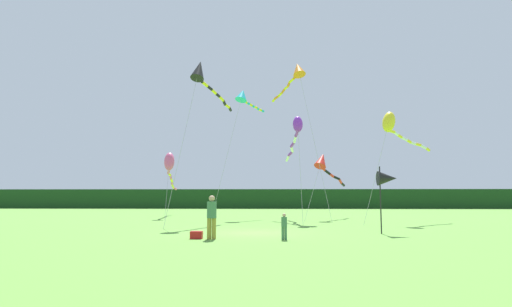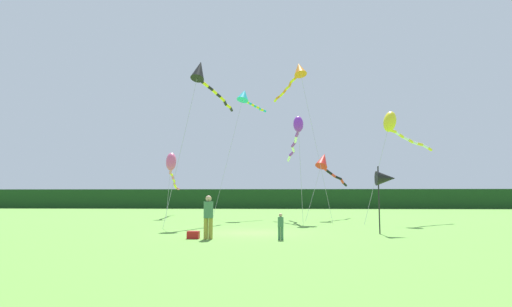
{
  "view_description": "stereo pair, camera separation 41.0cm",
  "coord_description": "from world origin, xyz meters",
  "views": [
    {
      "loc": [
        0.98,
        -20.48,
        1.72
      ],
      "look_at": [
        0.0,
        6.0,
        4.5
      ],
      "focal_mm": 29.27,
      "sensor_mm": 36.0,
      "label": 1
    },
    {
      "loc": [
        1.39,
        -20.46,
        1.72
      ],
      "look_at": [
        0.0,
        6.0,
        4.5
      ],
      "focal_mm": 29.27,
      "sensor_mm": 36.0,
      "label": 2
    }
  ],
  "objects": [
    {
      "name": "kite_black",
      "position": [
        -3.65,
        6.58,
        9.92
      ],
      "size": [
        2.89,
        8.89,
        10.93
      ],
      "color": "#B2B2B2",
      "rests_on": "ground"
    },
    {
      "name": "banner_flag_pole",
      "position": [
        6.5,
        -0.36,
        2.59
      ],
      "size": [
        0.9,
        0.7,
        3.19
      ],
      "color": "black",
      "rests_on": "ground"
    },
    {
      "name": "cooler_box",
      "position": [
        -2.14,
        -3.0,
        0.16
      ],
      "size": [
        0.5,
        0.35,
        0.32
      ],
      "primitive_type": "cube",
      "color": "red",
      "rests_on": "ground"
    },
    {
      "name": "person_child",
      "position": [
        1.49,
        -3.28,
        0.6
      ],
      "size": [
        0.24,
        0.24,
        1.07
      ],
      "color": "#3F724C",
      "rests_on": "ground"
    },
    {
      "name": "kite_red",
      "position": [
        5.08,
        12.23,
        4.4
      ],
      "size": [
        4.06,
        6.46,
        5.35
      ],
      "color": "#B2B2B2",
      "rests_on": "ground"
    },
    {
      "name": "kite_purple",
      "position": [
        2.74,
        9.05,
        6.36
      ],
      "size": [
        1.06,
        7.57,
        7.37
      ],
      "color": "#B2B2B2",
      "rests_on": "ground"
    },
    {
      "name": "kite_orange",
      "position": [
        3.02,
        12.45,
        11.77
      ],
      "size": [
        4.0,
        8.61,
        12.65
      ],
      "color": "#B2B2B2",
      "rests_on": "ground"
    },
    {
      "name": "distant_treeline",
      "position": [
        0.0,
        45.0,
        1.47
      ],
      "size": [
        108.0,
        3.78,
        2.95
      ],
      "primitive_type": "cube",
      "color": "#193D19",
      "rests_on": "ground"
    },
    {
      "name": "kite_rainbow",
      "position": [
        -7.69,
        14.68,
        4.38
      ],
      "size": [
        1.62,
        9.96,
        5.59
      ],
      "color": "#B2B2B2",
      "rests_on": "ground"
    },
    {
      "name": "ground_plane",
      "position": [
        0.0,
        0.0,
        0.0
      ],
      "size": [
        120.0,
        120.0,
        0.0
      ],
      "primitive_type": "plane",
      "color": "#5B9338"
    },
    {
      "name": "kite_yellow",
      "position": [
        9.34,
        8.24,
        6.65
      ],
      "size": [
        6.16,
        5.05,
        7.66
      ],
      "color": "#B2B2B2",
      "rests_on": "ground"
    },
    {
      "name": "person_adult",
      "position": [
        -1.5,
        -3.17,
        1.0
      ],
      "size": [
        0.39,
        0.39,
        1.79
      ],
      "color": "olive",
      "rests_on": "ground"
    },
    {
      "name": "kite_cyan",
      "position": [
        -1.46,
        15.09,
        10.48
      ],
      "size": [
        4.07,
        5.47,
        11.22
      ],
      "color": "#B2B2B2",
      "rests_on": "ground"
    }
  ]
}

